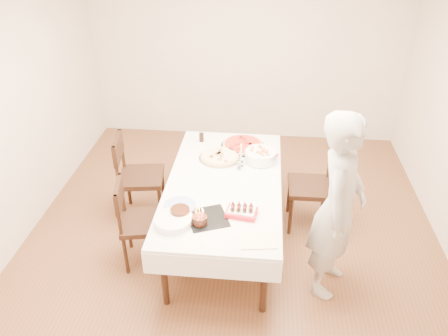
# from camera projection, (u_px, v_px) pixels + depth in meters

# --- Properties ---
(floor) EXTENTS (5.00, 5.00, 0.00)m
(floor) POSITION_uv_depth(u_px,v_px,m) (232.00, 238.00, 4.80)
(floor) COLOR brown
(floor) RESTS_ON ground
(wall_back) EXTENTS (4.50, 0.04, 2.70)m
(wall_back) POSITION_uv_depth(u_px,v_px,m) (247.00, 49.00, 6.20)
(wall_back) COLOR beige
(wall_back) RESTS_ON floor
(wall_left) EXTENTS (0.04, 5.00, 2.70)m
(wall_left) POSITION_uv_depth(u_px,v_px,m) (4.00, 118.00, 4.27)
(wall_left) COLOR beige
(wall_left) RESTS_ON floor
(dining_table) EXTENTS (1.64, 2.36, 0.75)m
(dining_table) POSITION_uv_depth(u_px,v_px,m) (224.00, 211.00, 4.59)
(dining_table) COLOR white
(dining_table) RESTS_ON floor
(chair_right_savory) EXTENTS (0.51, 0.51, 1.00)m
(chair_right_savory) POSITION_uv_depth(u_px,v_px,m) (310.00, 187.00, 4.76)
(chair_right_savory) COLOR black
(chair_right_savory) RESTS_ON floor
(chair_left_savory) EXTENTS (0.59, 0.59, 1.03)m
(chair_left_savory) POSITION_uv_depth(u_px,v_px,m) (142.00, 177.00, 4.90)
(chair_left_savory) COLOR black
(chair_left_savory) RESTS_ON floor
(chair_left_dessert) EXTENTS (0.57, 0.57, 0.95)m
(chair_left_dessert) POSITION_uv_depth(u_px,v_px,m) (144.00, 222.00, 4.28)
(chair_left_dessert) COLOR black
(chair_left_dessert) RESTS_ON floor
(person) EXTENTS (0.62, 0.76, 1.81)m
(person) POSITION_uv_depth(u_px,v_px,m) (338.00, 207.00, 3.77)
(person) COLOR #A8A39E
(person) RESTS_ON floor
(pizza_white) EXTENTS (0.55, 0.55, 0.04)m
(pizza_white) POSITION_uv_depth(u_px,v_px,m) (220.00, 157.00, 4.77)
(pizza_white) COLOR beige
(pizza_white) RESTS_ON dining_table
(pizza_pepperoni) EXTENTS (0.63, 0.63, 0.04)m
(pizza_pepperoni) POSITION_uv_depth(u_px,v_px,m) (243.00, 145.00, 5.00)
(pizza_pepperoni) COLOR red
(pizza_pepperoni) RESTS_ON dining_table
(red_placemat) EXTENTS (0.34, 0.34, 0.01)m
(red_placemat) POSITION_uv_depth(u_px,v_px,m) (263.00, 157.00, 4.81)
(red_placemat) COLOR #B21E1E
(red_placemat) RESTS_ON dining_table
(pasta_bowl) EXTENTS (0.43, 0.43, 0.11)m
(pasta_bowl) POSITION_uv_depth(u_px,v_px,m) (261.00, 156.00, 4.71)
(pasta_bowl) COLOR white
(pasta_bowl) RESTS_ON dining_table
(taper_candle) EXTENTS (0.06, 0.06, 0.27)m
(taper_candle) POSITION_uv_depth(u_px,v_px,m) (241.00, 155.00, 4.59)
(taper_candle) COLOR white
(taper_candle) RESTS_ON dining_table
(shaker_pair) EXTENTS (0.11, 0.11, 0.10)m
(shaker_pair) POSITION_uv_depth(u_px,v_px,m) (239.00, 165.00, 4.57)
(shaker_pair) COLOR white
(shaker_pair) RESTS_ON dining_table
(cola_glass) EXTENTS (0.07, 0.07, 0.10)m
(cola_glass) POSITION_uv_depth(u_px,v_px,m) (201.00, 137.00, 5.10)
(cola_glass) COLOR black
(cola_glass) RESTS_ON dining_table
(layer_cake) EXTENTS (0.29, 0.29, 0.09)m
(layer_cake) POSITION_uv_depth(u_px,v_px,m) (180.00, 213.00, 3.88)
(layer_cake) COLOR #37190D
(layer_cake) RESTS_ON dining_table
(cake_board) EXTENTS (0.44, 0.44, 0.01)m
(cake_board) POSITION_uv_depth(u_px,v_px,m) (208.00, 218.00, 3.89)
(cake_board) COLOR black
(cake_board) RESTS_ON dining_table
(birthday_cake) EXTENTS (0.17, 0.17, 0.14)m
(birthday_cake) POSITION_uv_depth(u_px,v_px,m) (200.00, 217.00, 3.78)
(birthday_cake) COLOR #39180F
(birthday_cake) RESTS_ON dining_table
(strawberry_box) EXTENTS (0.29, 0.22, 0.07)m
(strawberry_box) POSITION_uv_depth(u_px,v_px,m) (242.00, 212.00, 3.92)
(strawberry_box) COLOR red
(strawberry_box) RESTS_ON dining_table
(box_lid) EXTENTS (0.33, 0.24, 0.03)m
(box_lid) POSITION_uv_depth(u_px,v_px,m) (258.00, 242.00, 3.63)
(box_lid) COLOR beige
(box_lid) RESTS_ON dining_table
(plate_stack) EXTENTS (0.43, 0.43, 0.07)m
(plate_stack) POSITION_uv_depth(u_px,v_px,m) (173.00, 221.00, 3.80)
(plate_stack) COLOR white
(plate_stack) RESTS_ON dining_table
(china_plate) EXTENTS (0.37, 0.37, 0.01)m
(china_plate) POSITION_uv_depth(u_px,v_px,m) (180.00, 206.00, 4.04)
(china_plate) COLOR white
(china_plate) RESTS_ON dining_table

